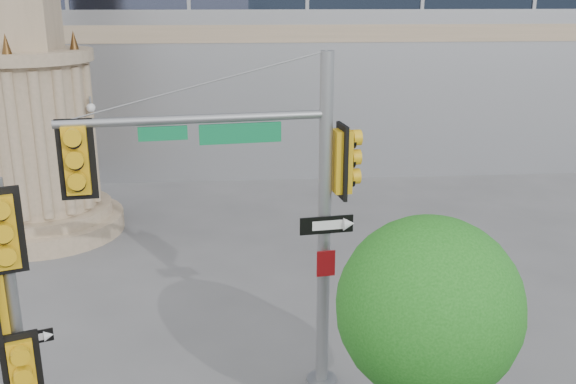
{
  "coord_description": "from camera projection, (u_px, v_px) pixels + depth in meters",
  "views": [
    {
      "loc": [
        -0.43,
        -8.64,
        6.49
      ],
      "look_at": [
        0.4,
        2.0,
        3.19
      ],
      "focal_mm": 40.0,
      "sensor_mm": 36.0,
      "label": 1
    }
  ],
  "objects": [
    {
      "name": "monument",
      "position": [
        22.0,
        33.0,
        16.68
      ],
      "size": [
        4.4,
        4.4,
        16.6
      ],
      "color": "gray",
      "rests_on": "ground"
    },
    {
      "name": "main_signal_pole",
      "position": [
        261.0,
        194.0,
        9.93
      ],
      "size": [
        4.41,
        0.96,
        5.69
      ],
      "rotation": [
        0.0,
        0.0,
        0.13
      ],
      "color": "slate",
      "rests_on": "ground"
    },
    {
      "name": "secondary_signal_pole",
      "position": [
        11.0,
        318.0,
        8.11
      ],
      "size": [
        0.82,
        0.59,
        4.38
      ],
      "rotation": [
        0.0,
        0.0,
        0.36
      ],
      "color": "slate",
      "rests_on": "ground"
    },
    {
      "name": "street_tree",
      "position": [
        431.0,
        314.0,
        8.3
      ],
      "size": [
        2.46,
        2.41,
        3.84
      ],
      "color": "gray",
      "rests_on": "ground"
    }
  ]
}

